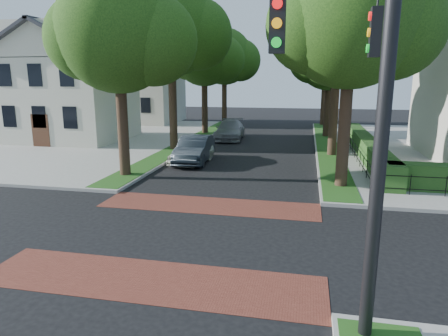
{
  "coord_description": "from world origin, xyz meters",
  "views": [
    {
      "loc": [
        3.78,
        -12.06,
        5.11
      ],
      "look_at": [
        0.61,
        3.25,
        1.6
      ],
      "focal_mm": 32.0,
      "sensor_mm": 36.0,
      "label": 1
    }
  ],
  "objects_px": {
    "traffic_signal": "(370,102)",
    "parked_car_middle": "(195,149)",
    "parked_car_rear": "(230,130)",
    "parked_car_front": "(191,152)"
  },
  "relations": [
    {
      "from": "parked_car_middle",
      "to": "parked_car_rear",
      "type": "distance_m",
      "value": 9.93
    },
    {
      "from": "parked_car_front",
      "to": "parked_car_middle",
      "type": "distance_m",
      "value": 0.34
    },
    {
      "from": "parked_car_front",
      "to": "parked_car_rear",
      "type": "distance_m",
      "value": 10.22
    },
    {
      "from": "parked_car_front",
      "to": "parked_car_middle",
      "type": "bearing_deg",
      "value": 75.5
    },
    {
      "from": "parked_car_front",
      "to": "parked_car_rear",
      "type": "height_order",
      "value": "parked_car_rear"
    },
    {
      "from": "parked_car_front",
      "to": "traffic_signal",
      "type": "bearing_deg",
      "value": -53.27
    },
    {
      "from": "traffic_signal",
      "to": "parked_car_rear",
      "type": "distance_m",
      "value": 27.17
    },
    {
      "from": "parked_car_rear",
      "to": "parked_car_front",
      "type": "bearing_deg",
      "value": -96.71
    },
    {
      "from": "traffic_signal",
      "to": "parked_car_middle",
      "type": "height_order",
      "value": "traffic_signal"
    },
    {
      "from": "parked_car_middle",
      "to": "parked_car_rear",
      "type": "relative_size",
      "value": 0.9
    }
  ]
}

